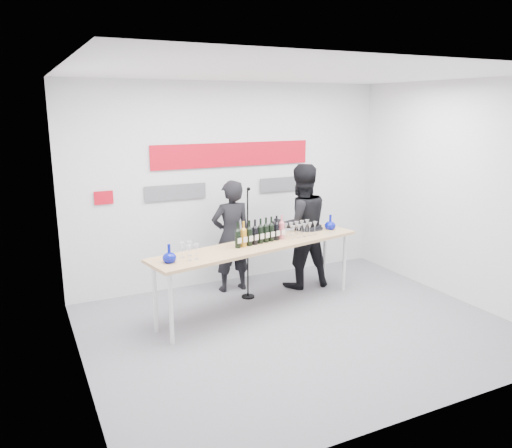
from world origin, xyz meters
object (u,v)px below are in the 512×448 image
(presenter_left, at_px, (231,236))
(tasting_table, at_px, (259,249))
(mic_stand, at_px, (248,265))
(presenter_right, at_px, (301,226))

(presenter_left, bearing_deg, tasting_table, 93.33)
(tasting_table, bearing_deg, mic_stand, 73.10)
(tasting_table, bearing_deg, presenter_right, 18.66)
(mic_stand, bearing_deg, presenter_right, 18.62)
(presenter_right, relative_size, mic_stand, 1.16)
(tasting_table, relative_size, mic_stand, 1.94)
(presenter_left, height_order, presenter_right, presenter_right)
(presenter_left, bearing_deg, mic_stand, 102.89)
(tasting_table, height_order, presenter_right, presenter_right)
(tasting_table, xyz_separation_m, presenter_left, (-0.04, 0.83, -0.02))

